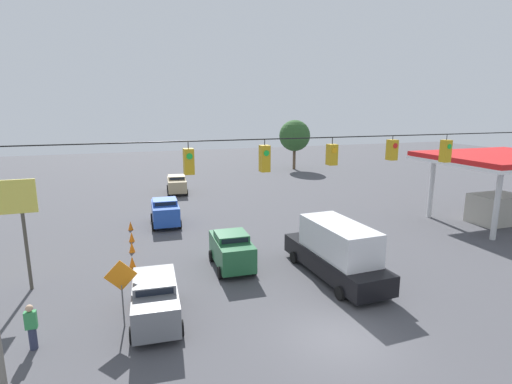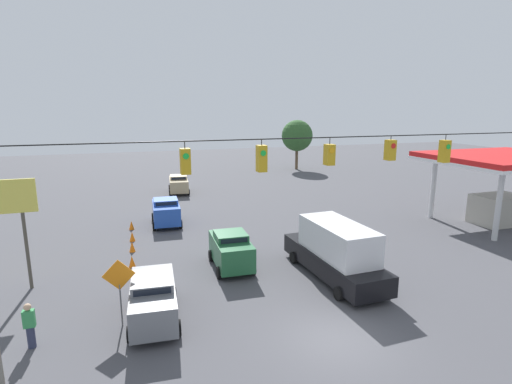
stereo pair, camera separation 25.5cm
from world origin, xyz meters
The scene contains 17 objects.
ground_plane centered at (0.00, 0.00, 0.00)m, with size 140.00×140.00×0.00m, color #47474C.
overhead_signal_span centered at (0.00, -1.10, 5.40)m, with size 23.07×0.38×8.16m.
box_truck_black_crossing_near centered at (-2.74, -5.05, 1.46)m, with size 2.66×7.43×2.97m.
sedan_tan_withflow_deep centered at (2.11, -28.74, 0.96)m, with size 2.34×4.32×1.84m.
sedan_green_withflow_mid centered at (2.02, -8.06, 1.04)m, with size 2.16×3.93×2.01m.
sedan_blue_withflow_far centered at (4.53, -17.54, 1.04)m, with size 2.24×3.91×2.00m.
sedan_grey_parked_shoulder centered at (6.49, -3.71, 0.99)m, with size 2.24×4.57×1.89m.
traffic_cone_nearest centered at (7.27, -5.00, 0.33)m, with size 0.37×0.37×0.65m, color orange.
traffic_cone_second centered at (7.02, -7.57, 0.33)m, with size 0.37×0.37×0.65m, color orange.
traffic_cone_third centered at (7.21, -9.85, 0.33)m, with size 0.37×0.37×0.65m, color orange.
traffic_cone_fourth centered at (7.14, -12.33, 0.33)m, with size 0.37×0.37×0.65m, color orange.
traffic_cone_fifth centered at (7.09, -14.40, 0.33)m, with size 0.37×0.37×0.65m, color orange.
traffic_cone_farthest centered at (7.07, -17.08, 0.33)m, with size 0.37×0.37×0.65m, color orange.
gas_station centered at (-19.42, -9.93, 3.84)m, with size 10.39×8.51×5.27m.
work_zone_sign centered at (7.75, -3.63, 1.99)m, with size 1.27×0.06×2.84m.
pedestrian centered at (10.93, -3.10, 0.88)m, with size 0.40×0.28×1.75m.
tree_horizon_left centered at (-15.99, -39.62, 4.75)m, with size 4.35×4.35×6.94m.
Camera 1 is at (7.48, 11.97, 8.70)m, focal length 28.00 mm.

